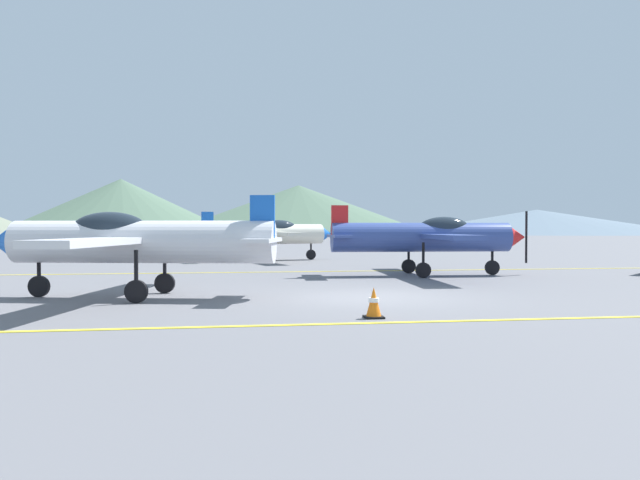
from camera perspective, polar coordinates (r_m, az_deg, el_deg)
ground_plane at (r=15.11m, az=5.12°, el=-5.34°), size 400.00×400.00×0.00m
apron_line_near at (r=11.30m, az=9.95°, el=-7.55°), size 80.00×0.16×0.01m
apron_line_far at (r=23.63m, az=0.13°, el=-2.96°), size 80.00×0.16×0.01m
airplane_near at (r=15.52m, az=-17.14°, el=-0.02°), size 7.29×8.31×2.49m
airplane_mid at (r=22.05m, az=10.11°, el=0.36°), size 7.22×8.32×2.49m
airplane_far at (r=31.60m, az=-4.82°, el=0.62°), size 7.29×8.28×2.49m
traffic_cone_front at (r=11.62m, az=5.05°, el=-5.88°), size 0.36×0.36×0.59m
hill_centerleft at (r=151.66m, az=-18.12°, el=2.98°), size 55.26×55.26×13.18m
hill_centerright at (r=172.10m, az=-2.02°, el=2.88°), size 74.41×74.41×13.59m
hill_right at (r=172.85m, az=19.60°, el=1.62°), size 77.74×77.74×6.43m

